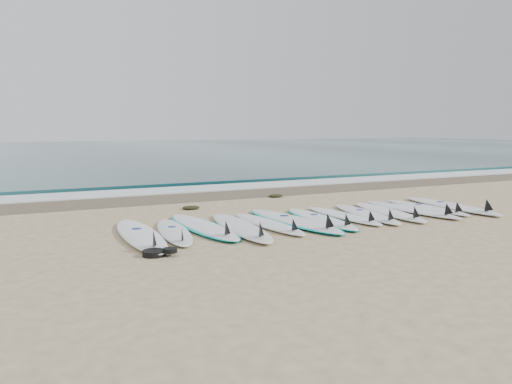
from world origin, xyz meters
name	(u,v)px	position (x,y,z in m)	size (l,w,h in m)	color
ground	(316,220)	(0.00, 0.00, 0.00)	(120.00, 120.00, 0.00)	tan
ocean	(86,151)	(0.00, 32.50, 0.01)	(120.00, 55.00, 0.03)	#205356
wet_sand_band	(232,194)	(0.00, 4.10, 0.01)	(120.00, 1.80, 0.01)	brown
foam_band	(212,188)	(0.00, 5.50, 0.02)	(120.00, 1.40, 0.04)	silver
wave_crest	(195,182)	(0.00, 7.00, 0.05)	(120.00, 1.00, 0.10)	#205356
surfboard_0	(141,235)	(-3.42, -0.15, 0.06)	(0.70, 2.87, 0.36)	white
surfboard_1	(174,232)	(-2.85, -0.10, 0.05)	(0.81, 2.36, 0.30)	silver
surfboard_2	(204,226)	(-2.26, 0.10, 0.05)	(0.77, 2.74, 0.34)	white
surfboard_3	(241,227)	(-1.71, -0.26, 0.06)	(0.87, 2.85, 0.36)	white
surfboard_4	(269,224)	(-1.11, -0.18, 0.05)	(0.60, 2.41, 0.31)	white
surfboard_5	(294,220)	(-0.57, -0.12, 0.05)	(0.92, 2.93, 0.37)	white
surfboard_6	(321,219)	(0.01, -0.16, 0.05)	(0.77, 2.54, 0.32)	white
surfboard_7	(345,215)	(0.60, -0.09, 0.05)	(0.49, 2.33, 0.30)	white
surfboard_8	(367,214)	(1.11, -0.14, 0.06)	(0.94, 2.56, 0.32)	white
surfboard_9	(390,212)	(1.67, -0.16, 0.06)	(0.93, 2.64, 0.33)	white
surfboard_10	(413,209)	(2.31, -0.15, 0.06)	(0.65, 2.66, 0.34)	white
surfboard_11	(428,207)	(2.83, -0.06, 0.05)	(0.52, 2.38, 0.30)	white
surfboard_12	(452,206)	(3.44, -0.16, 0.06)	(0.84, 2.92, 0.37)	white
seaweed_near	(191,208)	(-1.75, 2.26, 0.04)	(0.39, 0.30, 0.08)	black
seaweed_far	(276,196)	(0.81, 3.12, 0.04)	(0.38, 0.30, 0.07)	black
leash_coil	(158,252)	(-3.46, -1.33, 0.05)	(0.46, 0.36, 0.11)	black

